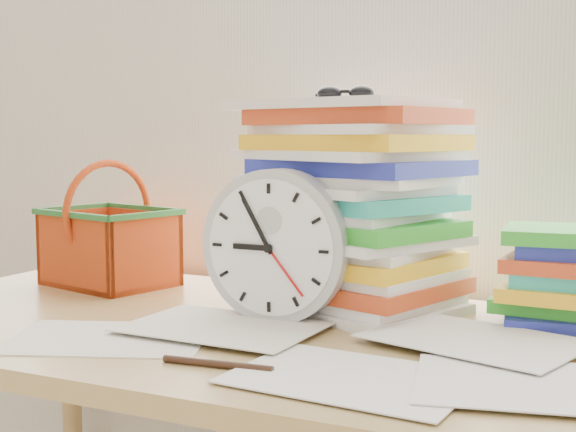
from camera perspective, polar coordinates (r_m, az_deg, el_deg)
The scene contains 8 objects.
curtain at distance 1.61m, azimuth 4.54°, elevation 14.70°, with size 2.40×0.01×2.50m, color silver.
desk at distance 1.29m, azimuth -1.86°, elevation -11.07°, with size 1.40×0.70×0.75m.
paper_stack at distance 1.39m, azimuth 4.41°, elevation 0.78°, with size 0.36×0.29×0.36m, color white, non-canonical shape.
clock at distance 1.28m, azimuth -0.80°, elevation -2.14°, with size 0.25×0.25×0.05m, color #B2B2B2.
sunglasses at distance 1.40m, azimuth 4.09°, elevation 8.71°, with size 0.12×0.10×0.03m, color black, non-canonical shape.
basket at distance 1.64m, azimuth -12.61°, elevation -0.59°, with size 0.25×0.19×0.25m, color #D44914, non-canonical shape.
pen at distance 1.06m, azimuth -5.05°, elevation -10.45°, with size 0.01×0.01×0.15m, color black.
scattered_papers at distance 1.27m, azimuth -1.88°, elevation -7.59°, with size 1.26×0.42×0.02m, color white, non-canonical shape.
Camera 1 is at (0.57, 0.50, 1.05)m, focal length 50.00 mm.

